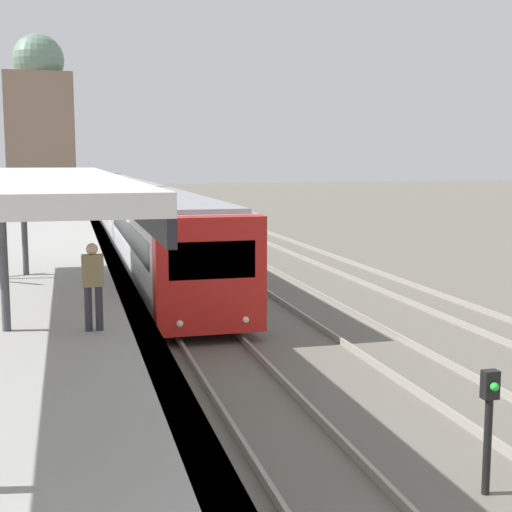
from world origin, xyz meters
TOP-DOWN VIEW (x-y plane):
  - platform_canopy at (-4.21, 10.62)m, footprint 4.00×16.98m
  - person_on_platform at (-2.65, 10.21)m, footprint 0.40×0.22m
  - train_near at (0.00, 34.18)m, footprint 2.53×44.15m
  - signal_post_near at (1.91, 4.20)m, footprint 0.20×0.21m
  - distant_domed_building at (-4.94, 57.17)m, footprint 5.21×5.21m

SIDE VIEW (x-z plane):
  - signal_post_near at x=1.91m, z-range 0.20..1.81m
  - train_near at x=0.00m, z-range 0.17..3.20m
  - person_on_platform at x=-2.65m, z-range 1.09..2.75m
  - platform_canopy at x=-4.21m, z-range 2.33..5.29m
  - distant_domed_building at x=-4.94m, z-range -0.38..13.62m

